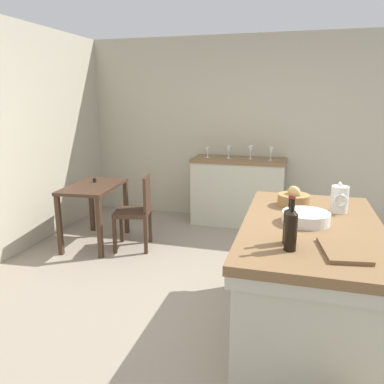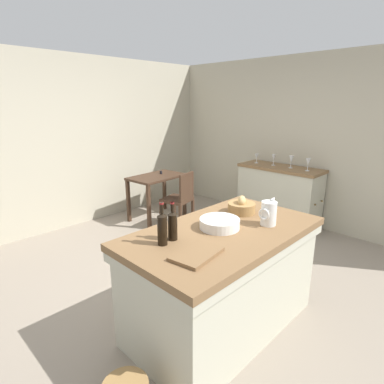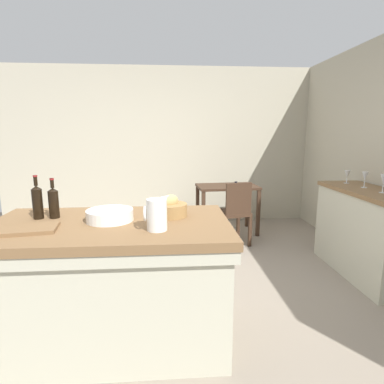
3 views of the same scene
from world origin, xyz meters
TOP-DOWN VIEW (x-y plane):
  - ground_plane at (0.00, 0.00)m, footprint 6.76×6.76m
  - wall_back at (0.00, 2.60)m, footprint 5.32×0.12m
  - wall_right at (2.60, 0.00)m, footprint 0.12×5.20m
  - island_table at (-0.26, -0.64)m, footprint 1.69×0.95m
  - side_cabinet at (2.26, 0.26)m, footprint 0.52×1.31m
  - writing_desk at (1.05, 1.83)m, footprint 0.94×0.63m
  - wooden_chair at (1.04, 1.27)m, footprint 0.48×0.48m
  - pitcher at (0.08, -0.84)m, footprint 0.17×0.13m
  - wash_bowl at (-0.26, -0.60)m, footprint 0.33×0.33m
  - bread_basket at (0.17, -0.50)m, footprint 0.25×0.25m
  - cutting_board at (-0.75, -0.80)m, footprint 0.38×0.28m
  - wine_bottle_dark at (-0.68, -0.49)m, footprint 0.07×0.07m
  - wine_bottle_amber at (-0.79, -0.50)m, footprint 0.07×0.07m
  - wine_glass_far_left at (2.25, -0.17)m, footprint 0.07×0.07m
  - wine_glass_left at (2.28, 0.11)m, footprint 0.07×0.07m
  - wine_glass_middle at (2.28, 0.41)m, footprint 0.07×0.07m
  - wine_glass_right at (2.26, 0.71)m, footprint 0.07×0.07m

SIDE VIEW (x-z plane):
  - ground_plane at x=0.00m, z-range 0.00..0.00m
  - side_cabinet at x=2.26m, z-range 0.00..0.94m
  - wooden_chair at x=1.04m, z-range 0.03..0.92m
  - island_table at x=-0.26m, z-range 0.03..0.94m
  - writing_desk at x=1.05m, z-range 0.22..1.01m
  - cutting_board at x=-0.75m, z-range 0.91..0.93m
  - wash_bowl at x=-0.26m, z-range 0.91..0.99m
  - bread_basket at x=0.17m, z-range 0.88..1.05m
  - pitcher at x=0.08m, z-range 0.89..1.13m
  - wine_bottle_dark at x=-0.68m, z-range 0.88..1.17m
  - wine_bottle_amber at x=-0.79m, z-range 0.88..1.20m
  - wine_glass_right at x=2.26m, z-range 0.97..1.12m
  - wine_glass_middle at x=2.28m, z-range 0.97..1.14m
  - wine_glass_far_left at x=2.25m, z-range 0.97..1.15m
  - wine_glass_left at x=2.28m, z-range 0.97..1.16m
  - wall_back at x=0.00m, z-range 0.00..2.60m
  - wall_right at x=2.60m, z-range 0.00..2.60m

